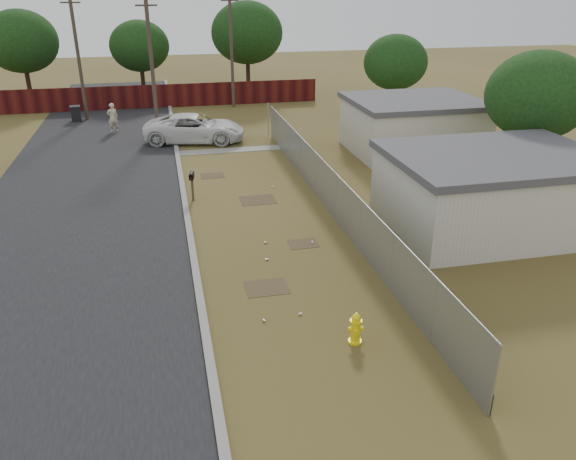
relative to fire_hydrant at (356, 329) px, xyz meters
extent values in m
plane|color=brown|center=(-1.04, 8.55, -0.45)|extent=(120.00, 120.00, 0.00)
cube|color=black|center=(-8.54, 16.55, -0.44)|extent=(9.00, 60.00, 0.02)
cube|color=gray|center=(-4.04, 16.55, -0.39)|extent=(0.25, 60.00, 0.12)
cube|color=gray|center=(-1.04, 20.05, -0.43)|extent=(6.20, 1.00, 0.03)
cylinder|color=#93959B|center=(2.06, -3.45, 0.55)|extent=(0.06, 0.06, 2.00)
cylinder|color=#93959B|center=(2.06, -0.45, 0.55)|extent=(0.06, 0.06, 2.00)
cylinder|color=#93959B|center=(2.06, 2.55, 0.55)|extent=(0.06, 0.06, 2.00)
cylinder|color=#93959B|center=(2.06, 5.55, 0.55)|extent=(0.06, 0.06, 2.00)
cylinder|color=#93959B|center=(2.06, 8.55, 0.55)|extent=(0.06, 0.06, 2.00)
cylinder|color=#93959B|center=(2.06, 11.55, 0.55)|extent=(0.06, 0.06, 2.00)
cylinder|color=#93959B|center=(2.06, 14.55, 0.55)|extent=(0.06, 0.06, 2.00)
cylinder|color=#93959B|center=(2.06, 17.55, 0.55)|extent=(0.06, 0.06, 2.00)
cylinder|color=#93959B|center=(2.06, 20.55, 0.55)|extent=(0.06, 0.06, 2.00)
cylinder|color=#93959B|center=(2.06, 23.55, 0.55)|extent=(0.06, 0.06, 2.00)
cylinder|color=#93959B|center=(2.06, 9.55, 1.55)|extent=(0.04, 26.00, 0.04)
cube|color=gray|center=(2.06, 9.55, 0.55)|extent=(0.01, 26.00, 2.00)
cube|color=black|center=(2.12, 9.55, -0.15)|extent=(0.03, 26.00, 0.60)
cube|color=#4E1510|center=(-7.04, 33.55, 0.45)|extent=(30.00, 0.12, 1.80)
cylinder|color=#4C3F32|center=(-5.04, 24.55, 4.05)|extent=(0.24, 0.24, 9.00)
cube|color=#4C3F32|center=(-5.04, 24.55, 7.45)|extent=(1.30, 0.10, 0.10)
cylinder|color=#4C3F32|center=(-10.04, 30.55, 4.05)|extent=(0.24, 0.24, 9.00)
cube|color=#4C3F32|center=(-10.04, 30.55, 7.45)|extent=(1.30, 0.10, 0.10)
cylinder|color=#4C3F32|center=(0.96, 32.55, 4.05)|extent=(0.24, 0.24, 9.00)
cube|color=#4C3F32|center=(0.96, 32.55, 7.45)|extent=(1.30, 0.10, 0.10)
cube|color=beige|center=(7.96, 6.55, 0.95)|extent=(8.00, 6.00, 2.80)
cube|color=#4A4A4F|center=(7.96, 6.55, 2.50)|extent=(8.32, 6.24, 0.30)
cube|color=beige|center=(9.46, 17.55, 0.95)|extent=(7.00, 6.00, 2.80)
cube|color=#4A4A4F|center=(9.46, 17.55, 2.50)|extent=(7.28, 6.24, 0.30)
cylinder|color=#332317|center=(-15.04, 37.55, 1.20)|extent=(0.36, 0.36, 3.30)
ellipsoid|color=black|center=(-15.04, 37.55, 4.43)|extent=(5.70, 5.70, 4.84)
cylinder|color=#332317|center=(-6.04, 38.55, 0.98)|extent=(0.36, 0.36, 2.86)
ellipsoid|color=black|center=(-6.04, 38.55, 3.78)|extent=(4.94, 4.94, 4.20)
cylinder|color=#332317|center=(2.96, 37.55, 1.31)|extent=(0.36, 0.36, 3.52)
ellipsoid|color=black|center=(2.96, 37.55, 4.75)|extent=(6.08, 6.08, 5.17)
cylinder|color=#332317|center=(11.96, 26.55, 0.87)|extent=(0.36, 0.36, 2.64)
ellipsoid|color=black|center=(11.96, 26.55, 3.45)|extent=(4.56, 4.56, 3.88)
cylinder|color=#332317|center=(12.96, 11.55, 0.98)|extent=(0.36, 0.36, 2.86)
ellipsoid|color=black|center=(12.96, 11.55, 3.78)|extent=(4.94, 4.94, 4.20)
cylinder|color=yellow|center=(0.00, 0.01, -0.41)|extent=(0.42, 0.42, 0.07)
cylinder|color=yellow|center=(0.00, 0.01, -0.08)|extent=(0.30, 0.30, 0.65)
cylinder|color=yellow|center=(0.00, 0.01, 0.25)|extent=(0.39, 0.39, 0.06)
sphere|color=yellow|center=(0.00, 0.01, 0.34)|extent=(0.29, 0.29, 0.26)
cylinder|color=yellow|center=(0.00, 0.01, 0.48)|extent=(0.05, 0.05, 0.07)
cylinder|color=yellow|center=(-0.16, 0.02, 0.00)|extent=(0.13, 0.14, 0.12)
cylinder|color=yellow|center=(0.16, -0.01, 0.00)|extent=(0.13, 0.14, 0.12)
cylinder|color=yellow|center=(-0.02, -0.15, 0.00)|extent=(0.17, 0.15, 0.16)
cube|color=brown|center=(-3.64, 12.19, 0.11)|extent=(0.12, 0.12, 1.12)
cube|color=black|center=(-3.64, 12.19, 0.70)|extent=(0.29, 0.56, 0.20)
cylinder|color=black|center=(-3.64, 12.19, 0.80)|extent=(0.29, 0.56, 0.20)
cube|color=#A1170B|center=(-3.69, 11.90, 0.70)|extent=(0.03, 0.05, 0.11)
imported|color=silver|center=(-2.79, 22.52, 0.41)|extent=(6.59, 4.01, 1.71)
imported|color=beige|center=(-7.90, 26.21, 0.52)|extent=(0.80, 0.64, 1.93)
cube|color=black|center=(-10.71, 30.03, 0.07)|extent=(0.71, 0.71, 1.03)
cube|color=black|center=(-10.71, 30.03, 0.60)|extent=(0.78, 0.78, 0.09)
cylinder|color=black|center=(-10.35, 29.75, -0.34)|extent=(0.08, 0.22, 0.21)
cylinder|color=silver|center=(-1.15, 1.70, -0.41)|extent=(0.10, 0.07, 0.07)
cylinder|color=#AEAEB3|center=(-1.46, 5.47, -0.41)|extent=(0.10, 0.08, 0.07)
cylinder|color=silver|center=(0.52, 6.53, -0.41)|extent=(0.07, 0.10, 0.07)
cylinder|color=#AEAEB3|center=(-2.29, 1.58, -0.41)|extent=(0.09, 0.11, 0.07)
cylinder|color=silver|center=(0.25, 13.12, -0.41)|extent=(0.11, 0.09, 0.07)
cylinder|color=#AEAEB3|center=(-1.25, 6.87, -0.41)|extent=(0.12, 0.12, 0.07)
camera|label=1|loc=(-4.69, -12.30, 8.80)|focal=35.00mm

